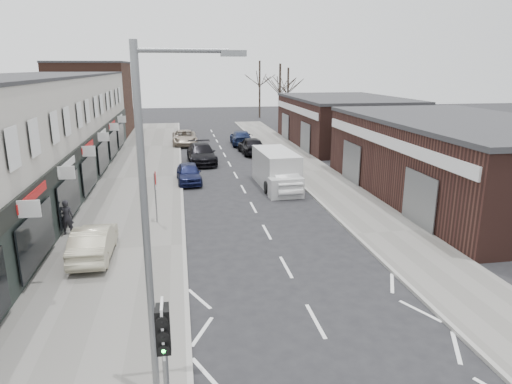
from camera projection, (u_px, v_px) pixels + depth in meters
name	position (u px, v px, depth m)	size (l,w,h in m)	color
ground	(337.00, 360.00, 12.24)	(160.00, 160.00, 0.00)	black
pavement_left	(140.00, 178.00, 32.06)	(5.50, 64.00, 0.12)	slate
pavement_right	(312.00, 171.00, 34.07)	(3.50, 64.00, 0.12)	slate
shop_terrace_left	(19.00, 136.00, 27.67)	(8.00, 41.00, 7.10)	beige
brick_block_far	(92.00, 100.00, 51.79)	(8.00, 10.00, 8.00)	#42261C
right_unit_near	(461.00, 161.00, 26.97)	(10.00, 18.00, 4.50)	#381E19
right_unit_far	(343.00, 122.00, 45.98)	(10.00, 16.00, 4.50)	#381E19
tree_far_a	(279.00, 127.00, 59.32)	(3.60, 3.60, 8.00)	#382D26
tree_far_b	(287.00, 122.00, 65.43)	(3.60, 3.60, 7.50)	#382D26
tree_far_c	(260.00, 118.00, 70.65)	(3.60, 3.60, 8.50)	#382D26
traffic_light	(164.00, 340.00, 8.98)	(0.28, 0.60, 3.10)	slate
street_lamp	(154.00, 215.00, 9.53)	(2.23, 0.22, 8.00)	slate
warning_sign	(156.00, 182.00, 22.24)	(0.12, 0.80, 2.70)	slate
white_van	(276.00, 170.00, 29.75)	(2.35, 6.08, 2.33)	silver
sedan_on_pavement	(94.00, 241.00, 18.43)	(1.42, 4.07, 1.34)	#AFA88C
pedestrian	(67.00, 217.00, 20.94)	(0.60, 0.39, 1.65)	black
parked_car_left_a	(189.00, 173.00, 30.81)	(1.58, 3.94, 1.34)	#13183D
parked_car_left_b	(201.00, 154.00, 37.11)	(2.19, 5.40, 1.57)	black
parked_car_left_c	(185.00, 138.00, 45.81)	(2.40, 5.21, 1.45)	#A09280
parked_car_right_a	(282.00, 180.00, 28.69)	(1.51, 4.34, 1.43)	silver
parked_car_right_b	(251.00, 145.00, 41.00)	(1.83, 4.56, 1.55)	black
parked_car_right_c	(241.00, 138.00, 45.85)	(2.01, 4.94, 1.43)	#151F42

